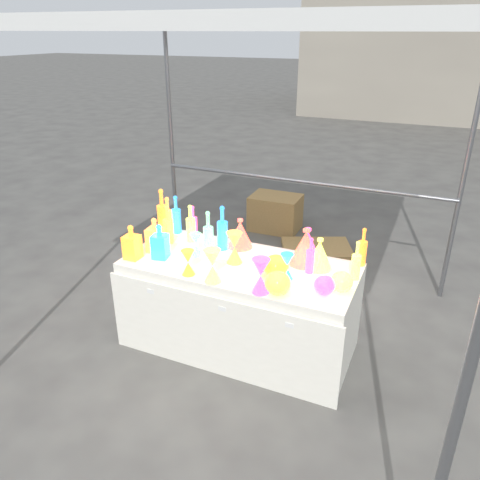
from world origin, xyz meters
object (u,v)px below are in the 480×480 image
at_px(hourglass_0, 188,263).
at_px(lampshade_0, 240,233).
at_px(cardboard_box_closed, 275,213).
at_px(bottle_0, 168,215).
at_px(display_table, 240,305).
at_px(globe_0, 278,284).
at_px(decanter_0, 155,235).

height_order(hourglass_0, lampshade_0, lampshade_0).
height_order(cardboard_box_closed, bottle_0, bottle_0).
bearing_deg(display_table, hourglass_0, -132.46).
bearing_deg(globe_0, display_table, 144.50).
bearing_deg(globe_0, decanter_0, 168.34).
bearing_deg(bottle_0, cardboard_box_closed, 83.30).
bearing_deg(cardboard_box_closed, globe_0, -71.15).
bearing_deg(hourglass_0, globe_0, 0.65).
bearing_deg(globe_0, bottle_0, 154.00).
bearing_deg(bottle_0, display_table, -20.54).
xyz_separation_m(bottle_0, globe_0, (1.24, -0.61, -0.09)).
distance_m(bottle_0, globe_0, 1.38).
distance_m(cardboard_box_closed, bottle_0, 2.26).
distance_m(hourglass_0, lampshade_0, 0.61).
distance_m(cardboard_box_closed, hourglass_0, 2.84).
relative_size(hourglass_0, globe_0, 1.08).
xyz_separation_m(decanter_0, lampshade_0, (0.60, 0.35, -0.02)).
relative_size(hourglass_0, lampshade_0, 0.78).
height_order(cardboard_box_closed, globe_0, globe_0).
xyz_separation_m(display_table, decanter_0, (-0.72, -0.06, 0.52)).
bearing_deg(hourglass_0, display_table, 47.54).
relative_size(cardboard_box_closed, hourglass_0, 3.23).
distance_m(cardboard_box_closed, lampshade_0, 2.30).
bearing_deg(display_table, globe_0, -35.50).
xyz_separation_m(display_table, lampshade_0, (-0.12, 0.29, 0.50)).
relative_size(display_table, lampshade_0, 7.39).
relative_size(bottle_0, globe_0, 1.85).
relative_size(cardboard_box_closed, lampshade_0, 2.52).
xyz_separation_m(cardboard_box_closed, globe_0, (0.99, -2.75, 0.59)).
height_order(display_table, hourglass_0, hourglass_0).
relative_size(display_table, bottle_0, 5.53).
bearing_deg(cardboard_box_closed, bottle_0, -97.68).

